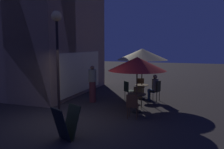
# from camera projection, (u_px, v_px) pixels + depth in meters

# --- Properties ---
(ground_plane) EXTENTS (60.00, 60.00, 0.00)m
(ground_plane) POSITION_uv_depth(u_px,v_px,m) (66.00, 122.00, 8.16)
(ground_plane) COLOR #2A2524
(cafe_building) EXTENTS (6.44, 7.57, 8.01)m
(cafe_building) POSITION_uv_depth(u_px,v_px,m) (30.00, 20.00, 12.33)
(cafe_building) COLOR #9C7960
(cafe_building) RESTS_ON ground
(street_lamp_near_corner) EXTENTS (0.40, 0.40, 3.93)m
(street_lamp_near_corner) POSITION_uv_depth(u_px,v_px,m) (57.00, 36.00, 8.73)
(street_lamp_near_corner) COLOR black
(street_lamp_near_corner) RESTS_ON ground
(menu_sandwich_board) EXTENTS (0.84, 0.79, 0.95)m
(menu_sandwich_board) POSITION_uv_depth(u_px,v_px,m) (66.00, 123.00, 6.59)
(menu_sandwich_board) COLOR black
(menu_sandwich_board) RESTS_ON ground
(cafe_table_0) EXTENTS (0.73, 0.73, 0.75)m
(cafe_table_0) POSITION_uv_depth(u_px,v_px,m) (137.00, 99.00, 9.31)
(cafe_table_0) COLOR black
(cafe_table_0) RESTS_ON ground
(cafe_table_1) EXTENTS (0.66, 0.66, 0.73)m
(cafe_table_1) POSITION_uv_depth(u_px,v_px,m) (142.00, 89.00, 11.60)
(cafe_table_1) COLOR black
(cafe_table_1) RESTS_ON ground
(patio_umbrella_0) EXTENTS (2.27, 2.27, 2.21)m
(patio_umbrella_0) POSITION_uv_depth(u_px,v_px,m) (137.00, 64.00, 9.14)
(patio_umbrella_0) COLOR black
(patio_umbrella_0) RESTS_ON ground
(patio_umbrella_1) EXTENTS (2.46, 2.46, 2.50)m
(patio_umbrella_1) POSITION_uv_depth(u_px,v_px,m) (142.00, 54.00, 11.39)
(patio_umbrella_1) COLOR black
(patio_umbrella_1) RESTS_ON ground
(cafe_chair_0) EXTENTS (0.44, 0.44, 0.91)m
(cafe_chair_0) POSITION_uv_depth(u_px,v_px,m) (132.00, 104.00, 8.47)
(cafe_chair_0) COLOR #512F1D
(cafe_chair_0) RESTS_ON ground
(cafe_chair_1) EXTENTS (0.44, 0.44, 0.88)m
(cafe_chair_1) POSITION_uv_depth(u_px,v_px,m) (138.00, 95.00, 10.08)
(cafe_chair_1) COLOR brown
(cafe_chair_1) RESTS_ON ground
(cafe_chair_2) EXTENTS (0.50, 0.50, 0.93)m
(cafe_chair_2) POSITION_uv_depth(u_px,v_px,m) (140.00, 85.00, 12.40)
(cafe_chair_2) COLOR #4D321A
(cafe_chair_2) RESTS_ON ground
(cafe_chair_3) EXTENTS (0.59, 0.59, 0.96)m
(cafe_chair_3) POSITION_uv_depth(u_px,v_px,m) (128.00, 89.00, 11.27)
(cafe_chair_3) COLOR black
(cafe_chair_3) RESTS_ON ground
(cafe_chair_4) EXTENTS (0.51, 0.51, 0.99)m
(cafe_chair_4) POSITION_uv_depth(u_px,v_px,m) (157.00, 89.00, 11.15)
(cafe_chair_4) COLOR #28281B
(cafe_chair_4) RESTS_ON ground
(patron_seated_0) EXTENTS (0.40, 0.52, 1.28)m
(patron_seated_0) POSITION_uv_depth(u_px,v_px,m) (154.00, 86.00, 11.22)
(patron_seated_0) COLOR navy
(patron_seated_0) RESTS_ON ground
(patron_standing_1) EXTENTS (0.36, 0.36, 1.73)m
(patron_standing_1) POSITION_uv_depth(u_px,v_px,m) (92.00, 84.00, 11.00)
(patron_standing_1) COLOR #542227
(patron_standing_1) RESTS_ON ground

